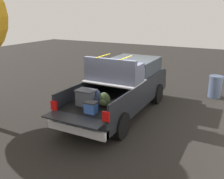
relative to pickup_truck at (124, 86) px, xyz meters
name	(u,v)px	position (x,y,z in m)	size (l,w,h in m)	color
ground_plane	(119,113)	(-0.37, 0.00, -0.97)	(40.00, 40.00, 0.00)	black
pickup_truck	(124,86)	(0.00, 0.00, 0.00)	(6.05, 2.06, 2.23)	black
trash_can	(215,87)	(3.30, -2.96, -0.48)	(0.60, 0.60, 0.98)	#3F4C66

